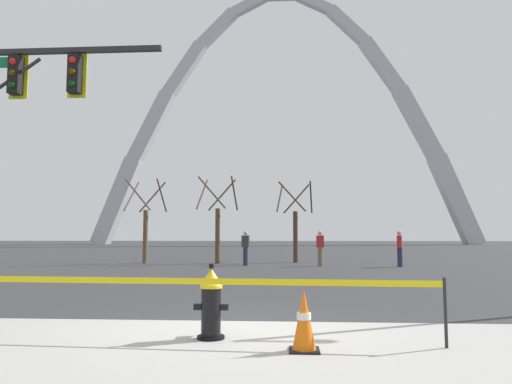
{
  "coord_description": "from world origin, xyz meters",
  "views": [
    {
      "loc": [
        0.71,
        -7.36,
        1.36
      ],
      "look_at": [
        -0.09,
        5.0,
        2.5
      ],
      "focal_mm": 33.55,
      "sensor_mm": 36.0,
      "label": 1
    }
  ],
  "objects_px": {
    "traffic_cone_by_hydrant": "(304,321)",
    "pedestrian_standing_center": "(320,248)",
    "fire_hydrant": "(211,303)",
    "pedestrian_walking_right": "(400,248)",
    "pedestrian_walking_left": "(246,248)",
    "traffic_signal_gantry": "(3,117)",
    "monument_arch": "(282,127)"
  },
  "relations": [
    {
      "from": "traffic_signal_gantry",
      "to": "pedestrian_walking_left",
      "type": "height_order",
      "value": "traffic_signal_gantry"
    },
    {
      "from": "fire_hydrant",
      "to": "pedestrian_walking_left",
      "type": "distance_m",
      "value": 15.74
    },
    {
      "from": "pedestrian_walking_left",
      "to": "pedestrian_walking_right",
      "type": "xyz_separation_m",
      "value": [
        6.86,
        -0.6,
        0.0
      ]
    },
    {
      "from": "monument_arch",
      "to": "pedestrian_walking_right",
      "type": "height_order",
      "value": "monument_arch"
    },
    {
      "from": "monument_arch",
      "to": "pedestrian_walking_left",
      "type": "distance_m",
      "value": 56.58
    },
    {
      "from": "monument_arch",
      "to": "pedestrian_walking_right",
      "type": "bearing_deg",
      "value": -84.05
    },
    {
      "from": "traffic_signal_gantry",
      "to": "pedestrian_standing_center",
      "type": "xyz_separation_m",
      "value": [
        7.97,
        11.54,
        -3.25
      ]
    },
    {
      "from": "fire_hydrant",
      "to": "traffic_signal_gantry",
      "type": "bearing_deg",
      "value": 144.39
    },
    {
      "from": "traffic_cone_by_hydrant",
      "to": "pedestrian_standing_center",
      "type": "distance_m",
      "value": 16.12
    },
    {
      "from": "traffic_signal_gantry",
      "to": "monument_arch",
      "type": "distance_m",
      "value": 67.31
    },
    {
      "from": "fire_hydrant",
      "to": "traffic_signal_gantry",
      "type": "height_order",
      "value": "traffic_signal_gantry"
    },
    {
      "from": "pedestrian_walking_right",
      "to": "pedestrian_standing_center",
      "type": "bearing_deg",
      "value": 174.21
    },
    {
      "from": "traffic_cone_by_hydrant",
      "to": "pedestrian_walking_left",
      "type": "relative_size",
      "value": 0.46
    },
    {
      "from": "fire_hydrant",
      "to": "traffic_cone_by_hydrant",
      "type": "height_order",
      "value": "fire_hydrant"
    },
    {
      "from": "pedestrian_standing_center",
      "to": "pedestrian_walking_right",
      "type": "relative_size",
      "value": 1.0
    },
    {
      "from": "fire_hydrant",
      "to": "monument_arch",
      "type": "xyz_separation_m",
      "value": [
        0.3,
        69.32,
        18.4
      ]
    },
    {
      "from": "traffic_signal_gantry",
      "to": "pedestrian_walking_right",
      "type": "distance_m",
      "value": 16.32
    },
    {
      "from": "traffic_cone_by_hydrant",
      "to": "pedestrian_standing_center",
      "type": "bearing_deg",
      "value": 85.38
    },
    {
      "from": "pedestrian_walking_left",
      "to": "pedestrian_standing_center",
      "type": "distance_m",
      "value": 3.42
    },
    {
      "from": "monument_arch",
      "to": "pedestrian_standing_center",
      "type": "bearing_deg",
      "value": -87.66
    },
    {
      "from": "monument_arch",
      "to": "pedestrian_walking_left",
      "type": "relative_size",
      "value": 38.63
    },
    {
      "from": "fire_hydrant",
      "to": "traffic_cone_by_hydrant",
      "type": "xyz_separation_m",
      "value": [
        1.21,
        -0.61,
        -0.11
      ]
    },
    {
      "from": "pedestrian_standing_center",
      "to": "pedestrian_walking_left",
      "type": "bearing_deg",
      "value": 175.75
    },
    {
      "from": "fire_hydrant",
      "to": "monument_arch",
      "type": "distance_m",
      "value": 71.72
    },
    {
      "from": "fire_hydrant",
      "to": "pedestrian_walking_right",
      "type": "height_order",
      "value": "pedestrian_walking_right"
    },
    {
      "from": "traffic_cone_by_hydrant",
      "to": "pedestrian_walking_left",
      "type": "bearing_deg",
      "value": 97.37
    },
    {
      "from": "fire_hydrant",
      "to": "monument_arch",
      "type": "bearing_deg",
      "value": 89.75
    },
    {
      "from": "traffic_cone_by_hydrant",
      "to": "monument_arch",
      "type": "distance_m",
      "value": 72.34
    },
    {
      "from": "traffic_signal_gantry",
      "to": "pedestrian_walking_left",
      "type": "bearing_deg",
      "value": 68.85
    },
    {
      "from": "pedestrian_walking_right",
      "to": "pedestrian_walking_left",
      "type": "bearing_deg",
      "value": 174.98
    },
    {
      "from": "fire_hydrant",
      "to": "monument_arch",
      "type": "relative_size",
      "value": 0.02
    },
    {
      "from": "fire_hydrant",
      "to": "traffic_cone_by_hydrant",
      "type": "distance_m",
      "value": 1.35
    }
  ]
}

